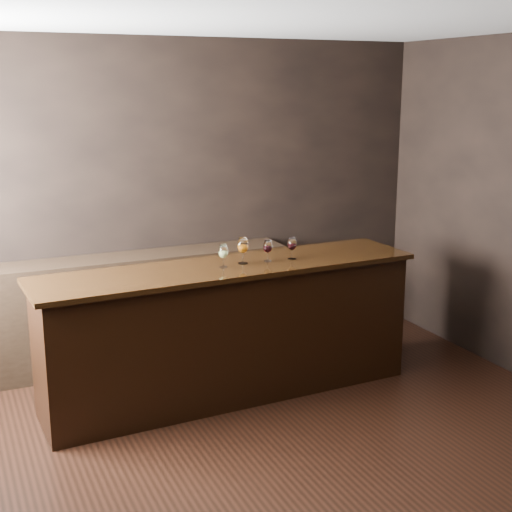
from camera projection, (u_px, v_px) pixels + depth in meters
name	position (u px, v px, depth m)	size (l,w,h in m)	color
ground	(270.00, 458.00, 4.69)	(5.00, 5.00, 0.00)	black
room_shell	(229.00, 185.00, 4.27)	(5.02, 4.52, 2.81)	black
bar_counter	(229.00, 333.00, 5.55)	(2.90, 0.63, 1.01)	black
bar_top	(228.00, 268.00, 5.43)	(3.00, 0.70, 0.04)	black
back_bar_shelf	(138.00, 309.00, 6.24)	(2.67, 0.40, 0.96)	black
glass_white	(223.00, 252.00, 5.34)	(0.07, 0.07, 0.17)	white
glass_amber	(243.00, 246.00, 5.45)	(0.09, 0.09, 0.20)	white
glass_red_a	(268.00, 247.00, 5.52)	(0.07, 0.07, 0.17)	white
glass_red_b	(292.00, 244.00, 5.59)	(0.07, 0.07, 0.17)	white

